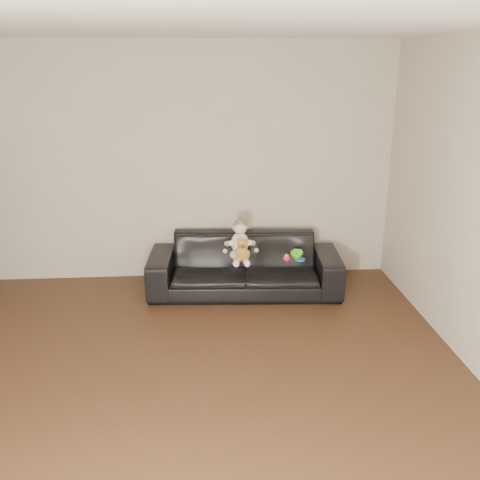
{
  "coord_description": "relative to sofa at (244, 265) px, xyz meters",
  "views": [
    {
      "loc": [
        0.36,
        -3.1,
        2.37
      ],
      "look_at": [
        0.75,
        2.15,
        0.61
      ],
      "focal_mm": 40.0,
      "sensor_mm": 36.0,
      "label": 1
    }
  ],
  "objects": [
    {
      "name": "teddy_bear",
      "position": [
        -0.05,
        -0.24,
        0.26
      ],
      "size": [
        0.15,
        0.15,
        0.24
      ],
      "rotation": [
        0.0,
        0.0,
        0.2
      ],
      "color": "#AE7E31",
      "rests_on": "sofa"
    },
    {
      "name": "ceiling",
      "position": [
        -0.81,
        -2.25,
        2.3
      ],
      "size": [
        5.5,
        5.5,
        0.0
      ],
      "primitive_type": "plane",
      "rotation": [
        3.14,
        0.0,
        0.0
      ],
      "color": "#B9B09C",
      "rests_on": "ground"
    },
    {
      "name": "baby",
      "position": [
        -0.06,
        -0.11,
        0.28
      ],
      "size": [
        0.29,
        0.36,
        0.43
      ],
      "rotation": [
        0.0,
        0.0,
        -0.02
      ],
      "color": "#F5CFD8",
      "rests_on": "sofa"
    },
    {
      "name": "floor",
      "position": [
        -0.81,
        -2.25,
        -0.3
      ],
      "size": [
        5.5,
        5.5,
        0.0
      ],
      "primitive_type": "plane",
      "color": "#422917",
      "rests_on": "ground"
    },
    {
      "name": "toy_blue_disc",
      "position": [
        0.57,
        -0.15,
        0.1
      ],
      "size": [
        0.14,
        0.14,
        0.02
      ],
      "primitive_type": "cylinder",
      "rotation": [
        0.0,
        0.0,
        0.43
      ],
      "color": "blue",
      "rests_on": "sofa"
    },
    {
      "name": "toy_rattle",
      "position": [
        0.43,
        -0.19,
        0.13
      ],
      "size": [
        0.09,
        0.09,
        0.07
      ],
      "primitive_type": "sphere",
      "rotation": [
        0.0,
        0.0,
        0.19
      ],
      "color": "#E91B48",
      "rests_on": "sofa"
    },
    {
      "name": "wall_back",
      "position": [
        -0.81,
        0.5,
        1.0
      ],
      "size": [
        5.0,
        0.0,
        5.0
      ],
      "primitive_type": "plane",
      "rotation": [
        1.57,
        0.0,
        0.0
      ],
      "color": "#B9B09C",
      "rests_on": "ground"
    },
    {
      "name": "sofa",
      "position": [
        0.0,
        0.0,
        0.0
      ],
      "size": [
        2.08,
        0.93,
        0.59
      ],
      "primitive_type": "imported",
      "rotation": [
        0.0,
        0.0,
        -0.07
      ],
      "color": "black",
      "rests_on": "floor"
    },
    {
      "name": "toy_green",
      "position": [
        0.54,
        -0.1,
        0.15
      ],
      "size": [
        0.17,
        0.18,
        0.1
      ],
      "primitive_type": "ellipsoid",
      "rotation": [
        0.0,
        0.0,
        0.32
      ],
      "color": "#4CE41A",
      "rests_on": "sofa"
    }
  ]
}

